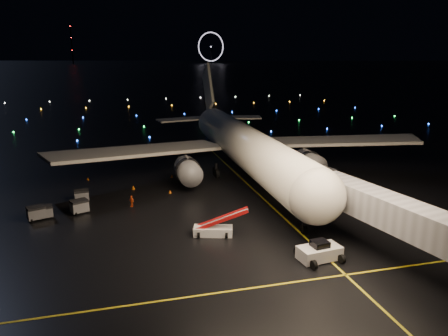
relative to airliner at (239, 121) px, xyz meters
The scene contains 18 objects.
ground 273.72m from the airliner, 92.65° to the left, with size 2000.00×2000.00×0.00m, color black.
lane_centre 14.68m from the airliner, 93.28° to the right, with size 0.25×80.00×0.02m, color gold.
lane_cross 41.69m from the airliner, 115.70° to the right, with size 60.00×0.25×0.02m, color gold.
airliner is the anchor object (origin of this frame).
pushback_tug 34.19m from the airliner, 92.83° to the right, with size 4.21×2.21×2.01m, color silver.
belt_loader 27.76m from the airliner, 112.95° to the right, with size 6.40×1.75×3.11m, color silver, non-canonical shape.
crew_c 24.13m from the airliner, 145.69° to the right, with size 0.91×0.38×1.56m, color #F85C1D.
safety_cone_0 17.73m from the airliner, 147.25° to the right, with size 0.41×0.41×0.46m, color orange.
safety_cone_1 14.43m from the airliner, behind, with size 0.44×0.44×0.50m, color orange.
safety_cone_2 20.66m from the airliner, 164.45° to the right, with size 0.49×0.49×0.56m, color orange.
safety_cone_3 26.43m from the airliner, behind, with size 0.39×0.39×0.44m, color orange.
ferris_wheel 711.12m from the airliner, 77.21° to the left, with size 50.00×4.00×52.00m, color black, non-canonical shape.
radio_mast 717.35m from the airliner, 95.82° to the left, with size 1.80×1.80×64.00m, color black.
taxiway_lights 80.76m from the airliner, 99.08° to the left, with size 164.00×92.00×0.36m, color black, non-canonical shape.
baggage_cart_0 27.97m from the airliner, 161.00° to the right, with size 1.87×1.31×1.59m, color gray.
baggage_cart_1 33.71m from the airliner, 154.23° to the right, with size 1.85×1.29×1.57m, color gray.
baggage_cart_2 29.84m from the airliner, 151.99° to the right, with size 2.06×1.45×1.76m, color gray.
baggage_cart_3 34.65m from the airliner, 154.40° to the right, with size 2.02×1.42×1.72m, color gray.
Camera 1 is at (-8.25, -42.42, 20.05)m, focal length 35.00 mm.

